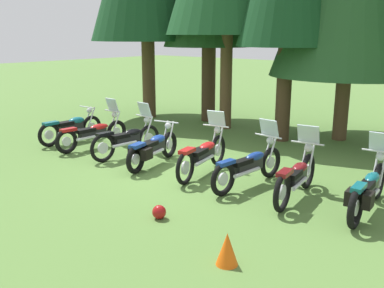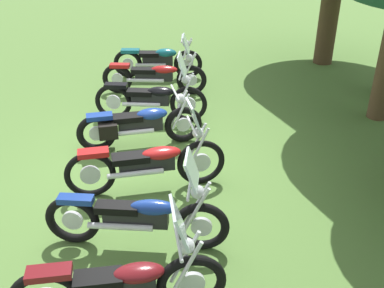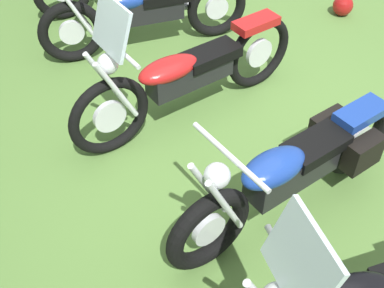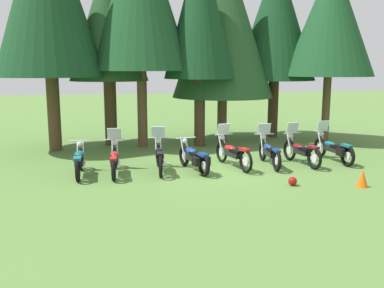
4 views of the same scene
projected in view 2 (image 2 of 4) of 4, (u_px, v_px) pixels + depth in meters
The scene contains 8 objects.
ground_plane at pixel (150, 166), 7.49m from camera, with size 80.00×80.00×0.00m, color #547A38.
motorcycle_0 at pixel (158, 60), 10.97m from camera, with size 0.69×2.18×1.00m.
motorcycle_1 at pixel (156, 75), 10.06m from camera, with size 0.65×2.37×1.35m.
motorcycle_2 at pixel (152, 98), 8.81m from camera, with size 0.67×2.24×1.38m.
motorcycle_3 at pixel (138, 124), 7.87m from camera, with size 0.90×2.20×1.00m.
motorcycle_4 at pixel (149, 162), 6.65m from camera, with size 0.78×2.38×1.38m.
motorcycle_5 at pixel (139, 217), 5.55m from camera, with size 0.69×2.33×1.36m.
motorcycle_6 at pixel (122, 284), 4.56m from camera, with size 0.68×2.22×1.38m.
Camera 2 is at (6.40, 0.70, 3.91)m, focal length 41.97 mm.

